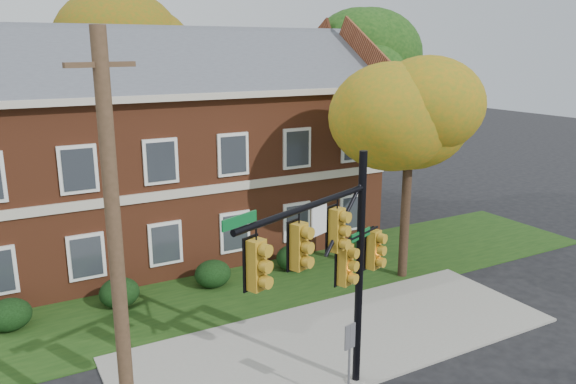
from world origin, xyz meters
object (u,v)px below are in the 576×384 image
hedge_right (293,258)px  apartment_building (165,139)px  hedge_left (119,293)px  hedge_center (213,274)px  traffic_signal (335,258)px  utility_pole (116,258)px  hedge_far_right (362,244)px  hedge_far_left (9,315)px  tree_near_right (418,109)px  sign_post (350,352)px  tree_right_rear (364,62)px  tree_far_rear (143,49)px

hedge_right → apartment_building: bearing=123.7°
apartment_building → hedge_left: bearing=-123.7°
hedge_center → traffic_signal: traffic_signal is taller
utility_pole → hedge_far_right: bearing=14.6°
hedge_far_left → tree_near_right: 15.75m
hedge_left → sign_post: 9.49m
hedge_left → utility_pole: size_ratio=0.15×
tree_right_rear → sign_post: (-11.12, -14.78, -6.54)m
traffic_signal → hedge_far_right: bearing=27.4°
hedge_right → traffic_signal: bearing=-113.2°
traffic_signal → utility_pole: bearing=150.4°
apartment_building → hedge_right: apartment_building is taller
hedge_right → utility_pole: 12.20m
apartment_building → hedge_center: size_ratio=13.43×
hedge_far_left → hedge_left: 3.50m
sign_post → hedge_far_right: bearing=40.7°
traffic_signal → tree_right_rear: bearing=29.4°
hedge_center → sign_post: sign_post is taller
hedge_left → tree_far_rear: 16.25m
tree_right_rear → sign_post: size_ratio=4.55×
hedge_far_right → sign_post: sign_post is taller
hedge_left → sign_post: sign_post is taller
hedge_far_right → utility_pole: size_ratio=0.15×
tree_near_right → utility_pole: utility_pole is taller
hedge_far_left → sign_post: 11.32m
tree_near_right → sign_post: tree_near_right is taller
tree_near_right → sign_post: bearing=-140.3°
hedge_center → tree_far_rear: size_ratio=0.12×
hedge_center → tree_far_rear: bearing=84.1°
hedge_far_right → traffic_signal: 11.46m
hedge_center → hedge_right: same height
apartment_building → hedge_far_left: apartment_building is taller
tree_near_right → tree_right_rear: size_ratio=0.81×
tree_far_rear → sign_post: bearing=-93.0°
hedge_center → tree_near_right: size_ratio=0.16×
hedge_center → hedge_far_right: bearing=0.0°
hedge_far_left → hedge_far_right: same height
hedge_right → hedge_far_right: bearing=0.0°
hedge_right → utility_pole: size_ratio=0.15×
hedge_far_right → tree_far_rear: (-5.66, 13.09, 8.32)m
hedge_left → tree_right_rear: bearing=22.4°
tree_right_rear → traffic_signal: bearing=-128.2°
hedge_far_left → utility_pole: size_ratio=0.15×
tree_near_right → hedge_center: bearing=158.6°
hedge_far_left → apartment_building: bearing=36.9°
tree_right_rear → utility_pole: bearing=-139.8°
hedge_center → tree_far_rear: tree_far_rear is taller
tree_right_rear → traffic_signal: size_ratio=1.65×
hedge_center → sign_post: (0.20, -8.67, 1.06)m
hedge_center → traffic_signal: (-0.07, -8.33, 3.46)m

